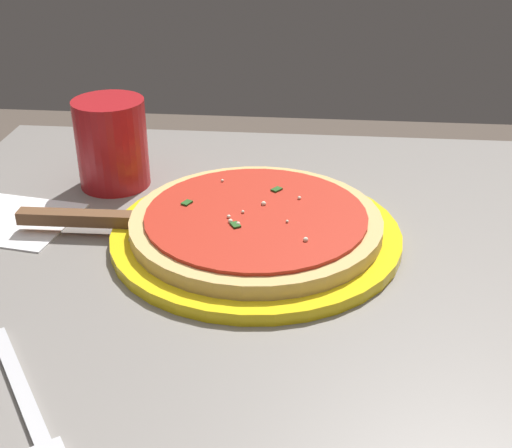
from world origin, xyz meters
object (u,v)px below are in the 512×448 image
pizza_server (113,221)px  pizza (256,222)px  napkin_folded_right (15,221)px  cup_tall_drink (112,143)px  fork (28,406)px  serving_plate (256,235)px

pizza_server → pizza: bearing=1.1°
pizza_server → napkin_folded_right: 0.12m
cup_tall_drink → fork: (0.04, -0.40, -0.05)m
cup_tall_drink → fork: size_ratio=0.68×
pizza → napkin_folded_right: 0.28m
fork → pizza_server: bearing=91.7°
serving_plate → cup_tall_drink: size_ratio=2.83×
serving_plate → pizza_server: size_ratio=1.41×
serving_plate → napkin_folded_right: serving_plate is taller
napkin_folded_right → fork: size_ratio=0.78×
napkin_folded_right → fork: 0.32m
pizza_server → cup_tall_drink: bearing=105.0°
pizza_server → serving_plate: bearing=1.1°
pizza → fork: 0.31m
pizza_server → fork: bearing=-88.3°
pizza → pizza_server: pizza is taller
cup_tall_drink → napkin_folded_right: 0.15m
serving_plate → cup_tall_drink: (-0.19, 0.13, 0.05)m
serving_plate → napkin_folded_right: (-0.28, 0.02, -0.01)m
napkin_folded_right → pizza: bearing=-3.7°
napkin_folded_right → fork: bearing=-65.8°
pizza_server → fork: 0.27m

